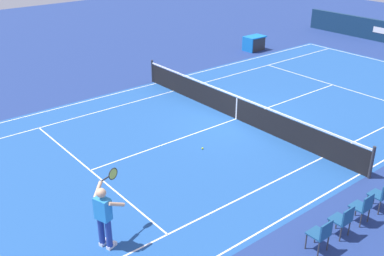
{
  "coord_description": "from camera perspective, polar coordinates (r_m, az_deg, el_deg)",
  "views": [
    {
      "loc": [
        11.72,
        11.61,
        7.21
      ],
      "look_at": [
        3.13,
        1.06,
        0.9
      ],
      "focal_mm": 42.34,
      "sensor_mm": 36.0,
      "label": 1
    }
  ],
  "objects": [
    {
      "name": "court_line_markings",
      "position": [
        18.0,
        5.59,
        1.16
      ],
      "size": [
        23.85,
        11.05,
        0.01
      ],
      "color": "white",
      "rests_on": "ground_plane"
    },
    {
      "name": "tennis_player_near",
      "position": [
        10.97,
        -11.02,
        -10.59
      ],
      "size": [
        0.96,
        0.88,
        1.7
      ],
      "color": "navy",
      "rests_on": "ground_plane"
    },
    {
      "name": "spectator_chair_0",
      "position": [
        13.22,
        22.75,
        -7.7
      ],
      "size": [
        0.44,
        0.44,
        0.88
      ],
      "color": "#38383D",
      "rests_on": "ground_plane"
    },
    {
      "name": "tennis_net",
      "position": [
        17.81,
        5.66,
        2.6
      ],
      "size": [
        0.1,
        11.7,
        1.08
      ],
      "color": "#2D2D33",
      "rests_on": "ground_plane"
    },
    {
      "name": "court_slab",
      "position": [
        18.0,
        5.59,
        1.15
      ],
      "size": [
        24.2,
        11.4,
        0.0
      ],
      "primitive_type": "cube",
      "color": "#1E4C93",
      "rests_on": "ground_plane"
    },
    {
      "name": "tennis_ball",
      "position": [
        15.57,
        1.33,
        -2.58
      ],
      "size": [
        0.07,
        0.07,
        0.07
      ],
      "primitive_type": "sphere",
      "color": "#CCE01E",
      "rests_on": "ground_plane"
    },
    {
      "name": "spectator_chair_3",
      "position": [
        11.27,
        15.97,
        -12.65
      ],
      "size": [
        0.44,
        0.44,
        0.88
      ],
      "color": "#38383D",
      "rests_on": "ground_plane"
    },
    {
      "name": "spectator_chair_1",
      "position": [
        12.54,
        20.75,
        -9.19
      ],
      "size": [
        0.44,
        0.44,
        0.88
      ],
      "color": "#38383D",
      "rests_on": "ground_plane"
    },
    {
      "name": "spectator_chair_2",
      "position": [
        11.89,
        18.5,
        -10.84
      ],
      "size": [
        0.44,
        0.44,
        0.88
      ],
      "color": "#38383D",
      "rests_on": "ground_plane"
    },
    {
      "name": "ground_plane",
      "position": [
        18.0,
        5.59,
        1.15
      ],
      "size": [
        60.0,
        60.0,
        0.0
      ],
      "primitive_type": "plane",
      "color": "navy"
    },
    {
      "name": "equipment_cart_tarped",
      "position": [
        27.8,
        7.84,
        10.55
      ],
      "size": [
        1.25,
        0.84,
        0.85
      ],
      "color": "#2D2D33",
      "rests_on": "ground_plane"
    }
  ]
}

